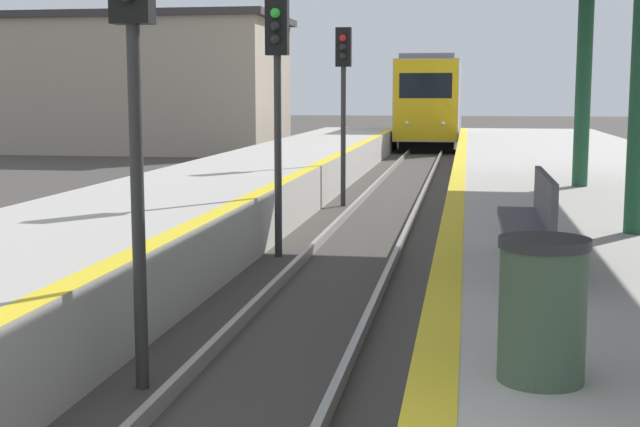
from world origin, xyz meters
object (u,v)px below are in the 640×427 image
object	(u,v)px
signal_mid	(277,77)
trash_bin	(542,309)
train	(434,101)
signal_far	(343,82)
bench	(531,218)
signal_near	(133,64)

from	to	relation	value
signal_mid	trash_bin	xyz separation A→B (m)	(3.49, -8.92, -1.50)
train	signal_far	distance (m)	27.69
train	trash_bin	size ratio (longest dim) A/B	22.96
signal_far	bench	world-z (taller)	signal_far
train	trash_bin	xyz separation A→B (m)	(2.28, -43.23, -0.79)
signal_mid	signal_far	size ratio (longest dim) A/B	1.00
signal_near	train	bearing A→B (deg)	88.50
train	signal_far	size ratio (longest dim) A/B	4.70
train	signal_near	size ratio (longest dim) A/B	4.70
train	signal_mid	xyz separation A→B (m)	(-1.22, -34.31, 0.71)
signal_near	signal_mid	xyz separation A→B (m)	(-0.14, 6.65, 0.00)
signal_far	bench	bearing A→B (deg)	-73.90
signal_mid	trash_bin	bearing A→B (deg)	-68.61
train	signal_mid	size ratio (longest dim) A/B	4.70
signal_near	bench	size ratio (longest dim) A/B	2.13
train	signal_far	xyz separation A→B (m)	(-1.07, -27.66, 0.71)
train	bench	size ratio (longest dim) A/B	10.01
signal_far	signal_near	bearing A→B (deg)	-90.03
signal_near	signal_far	world-z (taller)	same
bench	signal_far	bearing A→B (deg)	106.10
trash_bin	bench	world-z (taller)	bench
signal_near	bench	xyz separation A→B (m)	(3.51, 1.16, -1.44)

